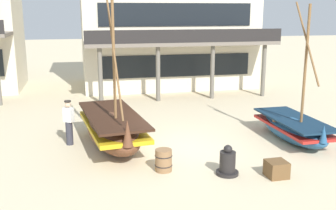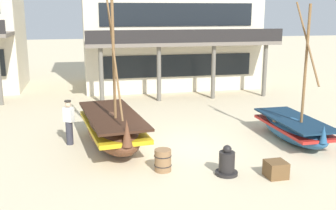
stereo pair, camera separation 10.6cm
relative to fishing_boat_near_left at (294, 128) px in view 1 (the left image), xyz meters
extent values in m
plane|color=beige|center=(-4.71, 0.06, -0.50)|extent=(120.00, 120.00, 0.00)
ellipsoid|color=#23517A|center=(0.00, 0.02, -0.06)|extent=(1.55, 3.96, 0.87)
cube|color=red|center=(0.00, 0.02, 0.04)|extent=(1.56, 3.80, 0.10)
cube|color=#132C43|center=(0.00, 0.02, 0.33)|extent=(1.59, 3.88, 0.06)
cone|color=#23517A|center=(0.03, -1.87, 0.33)|extent=(0.30, 0.30, 0.61)
cylinder|color=brown|center=(0.01, -0.47, 2.37)|extent=(0.10, 0.10, 4.52)
cylinder|color=brown|center=(0.01, -0.47, 3.28)|extent=(0.10, 1.86, 2.86)
cube|color=brown|center=(0.00, 0.32, 0.24)|extent=(1.42, 0.18, 0.06)
ellipsoid|color=brown|center=(-6.85, 0.85, 0.12)|extent=(2.30, 5.00, 1.23)
cube|color=gold|center=(-6.85, 0.85, 0.27)|extent=(2.30, 4.81, 0.15)
cube|color=#351E13|center=(-6.85, 0.85, 0.68)|extent=(2.34, 4.91, 0.09)
cone|color=brown|center=(-6.57, -1.45, 0.67)|extent=(0.39, 0.39, 0.86)
cylinder|color=brown|center=(-6.77, 0.25, 2.81)|extent=(0.10, 0.10, 4.89)
cylinder|color=brown|center=(-6.77, 0.25, 3.15)|extent=(0.35, 2.36, 4.51)
cube|color=brown|center=(-6.89, 1.21, 0.55)|extent=(1.66, 0.36, 0.06)
cylinder|color=#33333D|center=(-8.41, 1.37, -0.06)|extent=(0.26, 0.26, 0.88)
cube|color=silver|center=(-8.41, 1.37, 0.65)|extent=(0.42, 0.39, 0.54)
sphere|color=beige|center=(-8.41, 1.37, 1.04)|extent=(0.22, 0.22, 0.22)
cylinder|color=#2D2823|center=(-8.41, 1.37, 1.16)|extent=(0.24, 0.24, 0.05)
cylinder|color=black|center=(-3.67, -2.59, -0.45)|extent=(0.69, 0.69, 0.10)
cylinder|color=black|center=(-3.67, -2.59, -0.08)|extent=(0.48, 0.48, 0.63)
sphere|color=black|center=(-3.67, -2.59, 0.31)|extent=(0.27, 0.27, 0.27)
cylinder|color=olive|center=(-5.52, -1.89, -0.15)|extent=(0.52, 0.52, 0.70)
torus|color=black|center=(-5.52, -1.89, 0.01)|extent=(0.56, 0.56, 0.03)
torus|color=black|center=(-5.52, -1.89, -0.30)|extent=(0.56, 0.56, 0.03)
cube|color=brown|center=(-2.29, -3.09, -0.25)|extent=(0.61, 0.61, 0.50)
cube|color=beige|center=(-2.16, 13.06, 4.01)|extent=(10.93, 5.99, 9.02)
cube|color=black|center=(-2.16, 10.04, 1.16)|extent=(9.18, 0.06, 1.32)
cube|color=black|center=(-2.16, 10.04, 4.16)|extent=(9.18, 0.06, 1.32)
cube|color=#70665B|center=(-2.16, 8.84, 2.61)|extent=(10.93, 2.45, 0.20)
cylinder|color=#666056|center=(-6.85, 7.99, 1.01)|extent=(0.24, 0.24, 3.01)
cylinder|color=#666056|center=(-3.72, 7.99, 1.01)|extent=(0.24, 0.24, 3.01)
cylinder|color=#666056|center=(-0.60, 7.99, 1.01)|extent=(0.24, 0.24, 3.01)
cylinder|color=#666056|center=(2.52, 7.99, 1.01)|extent=(0.24, 0.24, 3.01)
cube|color=black|center=(-2.16, 7.67, 3.06)|extent=(10.93, 0.08, 0.70)
camera|label=1|loc=(-7.96, -13.44, 4.39)|focal=43.08mm
camera|label=2|loc=(-7.85, -13.46, 4.39)|focal=43.08mm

